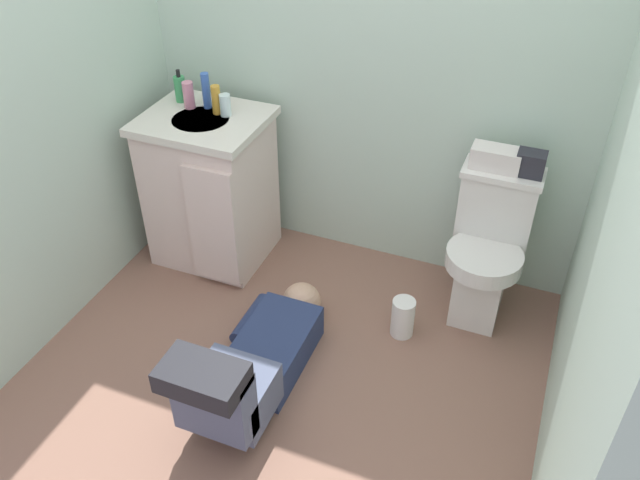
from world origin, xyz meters
The scene contains 16 objects.
ground_plane centered at (0.00, 0.00, -0.02)m, with size 2.73×2.96×0.04m, color #87604F.
wall_back centered at (0.00, 1.02, 1.20)m, with size 2.39×0.08×2.40m, color #B6D0BC.
wall_left centered at (-1.15, 0.00, 1.20)m, with size 0.08×1.96×2.40m, color #B6D0BC.
wall_right centered at (1.15, 0.00, 1.20)m, with size 0.08×1.96×2.40m, color #B6D0BC.
toilet centered at (0.73, 0.73, 0.37)m, with size 0.36×0.46×0.75m.
vanity_cabinet centered at (-0.71, 0.64, 0.42)m, with size 0.60×0.53×0.82m.
faucet centered at (-0.71, 0.79, 0.87)m, with size 0.02×0.02×0.10m, color silver.
person_plumber centered at (-0.07, -0.18, 0.18)m, with size 0.38×1.06×0.52m.
tissue_box centered at (0.68, 0.82, 0.80)m, with size 0.22×0.11×0.10m, color silver.
toiletry_bag centered at (0.83, 0.82, 0.81)m, with size 0.12×0.09×0.11m, color #26262D.
soap_dispenser centered at (-0.90, 0.77, 0.89)m, with size 0.06×0.06×0.17m.
bottle_pink centered at (-0.82, 0.72, 0.89)m, with size 0.05×0.05×0.13m, color pink.
bottle_blue centered at (-0.74, 0.75, 0.91)m, with size 0.04×0.04×0.18m, color #3962BC.
bottle_amber centered at (-0.66, 0.71, 0.89)m, with size 0.04×0.04×0.14m, color gold.
bottle_clear centered at (-0.61, 0.71, 0.87)m, with size 0.05×0.05×0.11m, color silver.
paper_towel_roll centered at (0.43, 0.41, 0.10)m, with size 0.11×0.11×0.20m, color white.
Camera 1 is at (0.90, -1.82, 2.25)m, focal length 36.68 mm.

